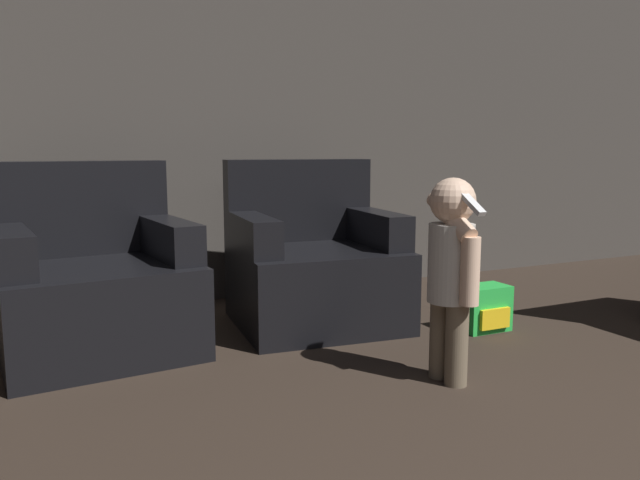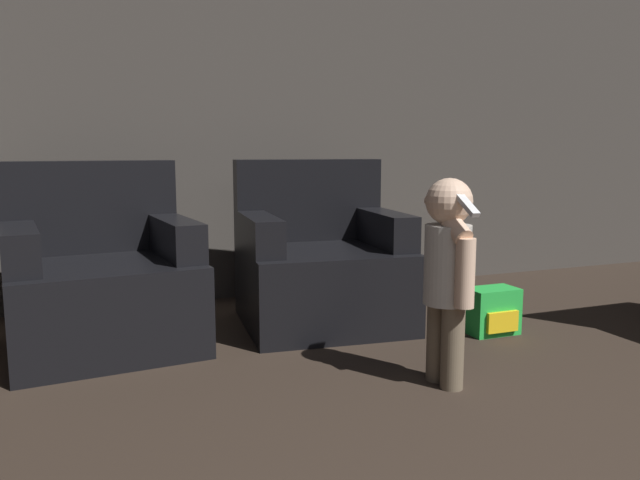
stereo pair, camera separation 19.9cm
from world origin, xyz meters
The scene contains 5 objects.
wall_back centered at (0.00, 4.50, 1.30)m, with size 8.40×0.05×2.60m.
armchair_left centered at (-1.04, 3.67, 0.33)m, with size 0.99×0.93×0.96m.
armchair_right centered at (0.18, 3.67, 0.33)m, with size 0.98×0.93×0.96m.
person_toddler centered at (0.32, 2.55, 0.53)m, with size 0.20×0.35×0.90m.
toy_backpack centered at (0.98, 3.11, 0.13)m, with size 0.28×0.20×0.26m.
Camera 1 is at (-1.32, 0.40, 1.02)m, focal length 35.00 mm.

